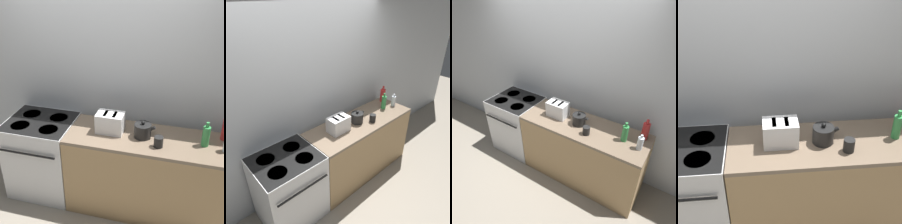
{
  "view_description": "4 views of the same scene",
  "coord_description": "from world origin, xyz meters",
  "views": [
    {
      "loc": [
        0.94,
        -2.36,
        2.66
      ],
      "look_at": [
        0.19,
        0.38,
        1.14
      ],
      "focal_mm": 50.0,
      "sensor_mm": 36.0,
      "label": 1
    },
    {
      "loc": [
        -1.45,
        -1.46,
        2.59
      ],
      "look_at": [
        0.22,
        0.37,
        1.19
      ],
      "focal_mm": 35.0,
      "sensor_mm": 36.0,
      "label": 2
    },
    {
      "loc": [
        1.63,
        -1.75,
        2.65
      ],
      "look_at": [
        0.3,
        0.31,
        1.04
      ],
      "focal_mm": 35.0,
      "sensor_mm": 36.0,
      "label": 3
    },
    {
      "loc": [
        0.06,
        -1.7,
        2.49
      ],
      "look_at": [
        0.27,
        0.39,
        1.19
      ],
      "focal_mm": 50.0,
      "sensor_mm": 36.0,
      "label": 4
    }
  ],
  "objects": [
    {
      "name": "ground_plane",
      "position": [
        0.0,
        0.0,
        0.0
      ],
      "size": [
        12.0,
        12.0,
        0.0
      ],
      "primitive_type": "plane",
      "color": "gray"
    },
    {
      "name": "wall_back",
      "position": [
        0.0,
        0.7,
        1.3
      ],
      "size": [
        8.0,
        0.05,
        2.6
      ],
      "color": "silver",
      "rests_on": "ground_plane"
    },
    {
      "name": "stove",
      "position": [
        -0.63,
        0.32,
        0.48
      ],
      "size": [
        0.74,
        0.68,
        0.94
      ],
      "color": "silver",
      "rests_on": "ground_plane"
    },
    {
      "name": "counter_block",
      "position": [
        0.61,
        0.3,
        0.47
      ],
      "size": [
        1.7,
        0.6,
        0.94
      ],
      "color": "tan",
      "rests_on": "ground_plane"
    },
    {
      "name": "kettle",
      "position": [
        0.53,
        0.31,
        1.01
      ],
      "size": [
        0.22,
        0.17,
        0.18
      ],
      "color": "black",
      "rests_on": "counter_block"
    },
    {
      "name": "toaster",
      "position": [
        0.19,
        0.32,
        1.04
      ],
      "size": [
        0.28,
        0.19,
        0.21
      ],
      "color": "white",
      "rests_on": "counter_block"
    },
    {
      "name": "bottle_green",
      "position": [
        1.14,
        0.31,
        1.04
      ],
      "size": [
        0.07,
        0.07,
        0.26
      ],
      "color": "#338C47",
      "rests_on": "counter_block"
    },
    {
      "name": "bottle_clear",
      "position": [
        1.34,
        0.27,
        1.02
      ],
      "size": [
        0.07,
        0.07,
        0.2
      ],
      "color": "silver",
      "rests_on": "counter_block"
    },
    {
      "name": "bottle_red",
      "position": [
        1.34,
        0.48,
        1.05
      ],
      "size": [
        0.08,
        0.08,
        0.27
      ],
      "color": "#B72828",
      "rests_on": "counter_block"
    },
    {
      "name": "cup_black",
      "position": [
        0.71,
        0.17,
        0.99
      ],
      "size": [
        0.09,
        0.09,
        0.11
      ],
      "color": "black",
      "rests_on": "counter_block"
    }
  ]
}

